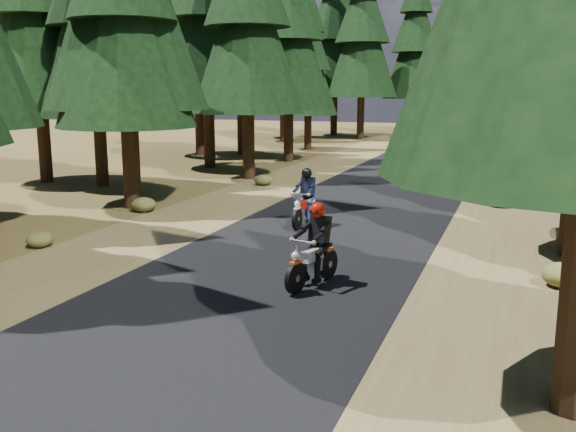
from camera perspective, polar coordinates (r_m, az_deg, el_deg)
The scene contains 8 objects.
ground at distance 13.37m, azimuth -2.22°, elevation -5.83°, with size 120.00×120.00×0.00m, color #4C3C1B.
road at distance 17.94m, azimuth 3.84°, elevation -1.35°, with size 6.00×100.00×0.01m, color black.
shoulder_l at distance 19.69m, azimuth -9.12°, elevation -0.33°, with size 3.20×100.00×0.01m, color brown.
shoulder_r at distance 17.27m, azimuth 18.66°, elevation -2.44°, with size 3.20×100.00×0.01m, color brown.
pine_forest at distance 33.45m, azimuth 12.13°, elevation 17.92°, with size 34.59×55.08×16.32m.
understory_shrubs at distance 16.67m, azimuth 7.56°, elevation -1.57°, with size 13.85×29.72×0.57m.
rider_lead at distance 12.89m, azimuth 2.20°, elevation -3.86°, with size 1.01×1.97×1.69m.
rider_follow at distance 18.48m, azimuth 1.49°, elevation 0.80°, with size 0.61×1.87×1.66m.
Camera 1 is at (4.86, -11.81, 3.96)m, focal length 40.00 mm.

